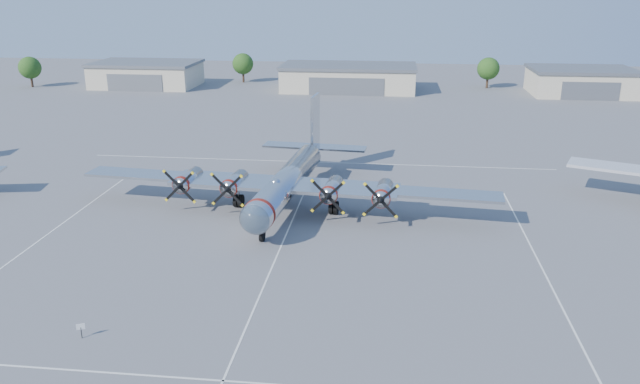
# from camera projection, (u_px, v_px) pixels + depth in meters

# --- Properties ---
(ground) EXTENTS (260.00, 260.00, 0.00)m
(ground) POSITION_uv_depth(u_px,v_px,m) (285.00, 236.00, 57.29)
(ground) COLOR #5E5E61
(ground) RESTS_ON ground
(parking_lines) EXTENTS (60.00, 50.08, 0.01)m
(parking_lines) POSITION_uv_depth(u_px,v_px,m) (282.00, 244.00, 55.65)
(parking_lines) COLOR silver
(parking_lines) RESTS_ON ground
(hangar_west) EXTENTS (22.60, 14.60, 5.40)m
(hangar_west) POSITION_uv_depth(u_px,v_px,m) (147.00, 74.00, 138.41)
(hangar_west) COLOR beige
(hangar_west) RESTS_ON ground
(hangar_center) EXTENTS (28.60, 14.60, 5.40)m
(hangar_center) POSITION_uv_depth(u_px,v_px,m) (349.00, 77.00, 133.54)
(hangar_center) COLOR beige
(hangar_center) RESTS_ON ground
(hangar_east) EXTENTS (20.60, 14.60, 5.40)m
(hangar_east) POSITION_uv_depth(u_px,v_px,m) (581.00, 81.00, 128.36)
(hangar_east) COLOR beige
(hangar_east) RESTS_ON ground
(tree_far_west) EXTENTS (4.80, 4.80, 6.64)m
(tree_far_west) POSITION_uv_depth(u_px,v_px,m) (30.00, 68.00, 136.89)
(tree_far_west) COLOR #382619
(tree_far_west) RESTS_ON ground
(tree_west) EXTENTS (4.80, 4.80, 6.64)m
(tree_west) POSITION_uv_depth(u_px,v_px,m) (243.00, 64.00, 143.32)
(tree_west) COLOR #382619
(tree_west) RESTS_ON ground
(tree_east) EXTENTS (4.80, 4.80, 6.64)m
(tree_east) POSITION_uv_depth(u_px,v_px,m) (488.00, 69.00, 135.50)
(tree_east) COLOR #382619
(tree_east) RESTS_ON ground
(main_bomber_b29) EXTENTS (45.21, 33.04, 9.44)m
(main_bomber_b29) POSITION_uv_depth(u_px,v_px,m) (290.00, 204.00, 65.53)
(main_bomber_b29) COLOR silver
(main_bomber_b29) RESTS_ON ground
(info_placard) EXTENTS (0.52, 0.26, 1.05)m
(info_placard) POSITION_uv_depth(u_px,v_px,m) (81.00, 328.00, 40.75)
(info_placard) COLOR black
(info_placard) RESTS_ON ground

